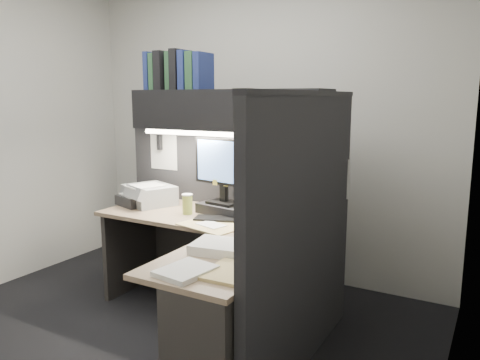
# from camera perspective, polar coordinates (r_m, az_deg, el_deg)

# --- Properties ---
(floor) EXTENTS (3.50, 3.50, 0.00)m
(floor) POSITION_cam_1_polar(r_m,az_deg,el_deg) (3.37, -10.34, -18.33)
(floor) COLOR black
(floor) RESTS_ON ground
(wall_back) EXTENTS (3.50, 0.04, 2.70)m
(wall_back) POSITION_cam_1_polar(r_m,az_deg,el_deg) (4.23, 2.24, 6.75)
(wall_back) COLOR beige
(wall_back) RESTS_ON floor
(wall_right) EXTENTS (0.04, 3.00, 2.70)m
(wall_right) POSITION_cam_1_polar(r_m,az_deg,el_deg) (2.27, 24.69, 2.99)
(wall_right) COLOR beige
(wall_right) RESTS_ON floor
(partition_back) EXTENTS (1.90, 0.06, 1.60)m
(partition_back) POSITION_cam_1_polar(r_m,az_deg,el_deg) (3.79, -1.37, -2.02)
(partition_back) COLOR black
(partition_back) RESTS_ON floor
(partition_right) EXTENTS (0.06, 1.50, 1.60)m
(partition_right) POSITION_cam_1_polar(r_m,az_deg,el_deg) (2.73, 7.78, -6.92)
(partition_right) COLOR black
(partition_right) RESTS_ON floor
(desk) EXTENTS (1.70, 1.53, 0.73)m
(desk) POSITION_cam_1_polar(r_m,az_deg,el_deg) (2.94, -4.09, -12.97)
(desk) COLOR #9A8462
(desk) RESTS_ON floor
(overhead_shelf) EXTENTS (1.55, 0.34, 0.30)m
(overhead_shelf) POSITION_cam_1_polar(r_m,az_deg,el_deg) (3.51, -1.59, 8.52)
(overhead_shelf) COLOR black
(overhead_shelf) RESTS_ON partition_back
(task_light_tube) EXTENTS (1.32, 0.04, 0.04)m
(task_light_tube) POSITION_cam_1_polar(r_m,az_deg,el_deg) (3.40, -2.80, 5.60)
(task_light_tube) COLOR white
(task_light_tube) RESTS_ON overhead_shelf
(monitor) EXTENTS (0.53, 0.29, 0.57)m
(monitor) POSITION_cam_1_polar(r_m,az_deg,el_deg) (3.48, -2.00, -0.50)
(monitor) COLOR black
(monitor) RESTS_ON desk
(keyboard) EXTENTS (0.45, 0.27, 0.02)m
(keyboard) POSITION_cam_1_polar(r_m,az_deg,el_deg) (3.33, -1.92, -4.82)
(keyboard) COLOR black
(keyboard) RESTS_ON desk
(mousepad) EXTENTS (0.28, 0.26, 0.00)m
(mousepad) POSITION_cam_1_polar(r_m,az_deg,el_deg) (3.14, 5.56, -5.89)
(mousepad) COLOR navy
(mousepad) RESTS_ON desk
(mouse) EXTENTS (0.09, 0.12, 0.04)m
(mouse) POSITION_cam_1_polar(r_m,az_deg,el_deg) (3.12, 5.62, -5.58)
(mouse) COLOR black
(mouse) RESTS_ON mousepad
(telephone) EXTENTS (0.22, 0.23, 0.08)m
(telephone) POSITION_cam_1_polar(r_m,az_deg,el_deg) (3.32, 5.31, -4.32)
(telephone) COLOR #BFAF93
(telephone) RESTS_ON desk
(coffee_cup) EXTENTS (0.09, 0.09, 0.14)m
(coffee_cup) POSITION_cam_1_polar(r_m,az_deg,el_deg) (3.52, -6.43, -3.01)
(coffee_cup) COLOR #CACD52
(coffee_cup) RESTS_ON desk
(printer) EXTENTS (0.48, 0.45, 0.15)m
(printer) POSITION_cam_1_polar(r_m,az_deg,el_deg) (3.89, -10.99, -1.78)
(printer) COLOR #95989A
(printer) RESTS_ON desk
(notebook_stack) EXTENTS (0.32, 0.29, 0.08)m
(notebook_stack) POSITION_cam_1_polar(r_m,az_deg,el_deg) (3.89, -12.69, -2.43)
(notebook_stack) COLOR black
(notebook_stack) RESTS_ON desk
(open_folder) EXTENTS (0.48, 0.37, 0.01)m
(open_folder) POSITION_cam_1_polar(r_m,az_deg,el_deg) (3.20, -3.53, -5.56)
(open_folder) COLOR tan
(open_folder) RESTS_ON desk
(paper_stack_a) EXTENTS (0.32, 0.29, 0.06)m
(paper_stack_a) POSITION_cam_1_polar(r_m,az_deg,el_deg) (2.68, -2.56, -8.16)
(paper_stack_a) COLOR white
(paper_stack_a) RESTS_ON desk
(paper_stack_b) EXTENTS (0.25, 0.30, 0.03)m
(paper_stack_b) POSITION_cam_1_polar(r_m,az_deg,el_deg) (2.38, -6.63, -10.95)
(paper_stack_b) COLOR white
(paper_stack_b) RESTS_ON desk
(manila_stack) EXTENTS (0.25, 0.31, 0.02)m
(manila_stack) POSITION_cam_1_polar(r_m,az_deg,el_deg) (2.36, -1.14, -11.15)
(manila_stack) COLOR tan
(manila_stack) RESTS_ON desk
(binder_row) EXTENTS (0.53, 0.25, 0.31)m
(binder_row) POSITION_cam_1_polar(r_m,az_deg,el_deg) (3.76, -7.53, 13.04)
(binder_row) COLOR navy
(binder_row) RESTS_ON overhead_shelf
(pinned_papers) EXTENTS (1.76, 1.31, 0.51)m
(pinned_papers) POSITION_cam_1_polar(r_m,az_deg,el_deg) (3.24, 1.22, 0.47)
(pinned_papers) COLOR white
(pinned_papers) RESTS_ON partition_back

